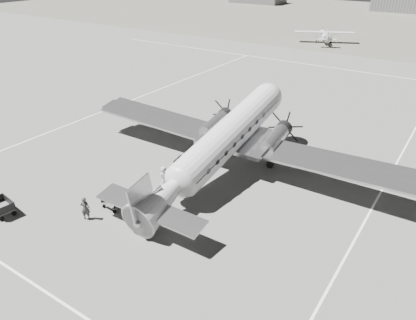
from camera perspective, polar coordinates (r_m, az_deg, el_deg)
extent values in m
plane|color=#626260|center=(31.47, -0.99, -3.02)|extent=(260.00, 260.00, 0.00)
cube|color=white|center=(23.68, -21.55, -17.08)|extent=(60.00, 0.15, 0.01)
cube|color=white|center=(27.58, 20.32, -9.78)|extent=(0.15, 80.00, 0.01)
cube|color=white|center=(49.20, -11.79, 7.82)|extent=(0.15, 60.00, 0.01)
cube|color=white|center=(66.16, 19.55, 11.78)|extent=(90.00, 0.15, 0.01)
cube|color=#58564A|center=(119.41, 27.16, 16.72)|extent=(260.00, 90.00, 0.01)
imported|color=#303030|center=(28.00, -16.88, -6.51)|extent=(0.73, 0.66, 1.67)
imported|color=#ABABA9|center=(29.34, -8.62, -3.82)|extent=(0.96, 1.04, 1.73)
imported|color=#ACACAA|center=(30.61, -6.22, -2.34)|extent=(0.67, 0.89, 1.65)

